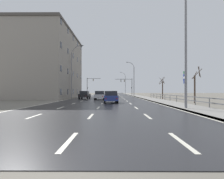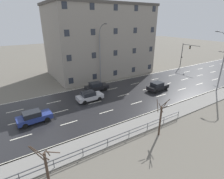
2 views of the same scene
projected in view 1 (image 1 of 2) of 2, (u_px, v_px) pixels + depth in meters
name	position (u px, v px, depth m)	size (l,w,h in m)	color
ground_plane	(109.00, 96.00, 51.48)	(160.00, 160.00, 0.12)	#666056
road_asphalt_strip	(109.00, 95.00, 63.47)	(14.00, 120.00, 0.03)	#232326
sidewalk_right	(133.00, 95.00, 63.42)	(3.00, 120.00, 0.12)	gray
guardrail	(177.00, 97.00, 23.49)	(0.07, 32.15, 1.00)	#515459
street_lamp_foreground	(184.00, 47.00, 15.06)	(2.58, 0.24, 11.01)	slate
street_lamp_midground	(133.00, 79.00, 52.64)	(2.39, 0.24, 10.25)	slate
street_lamp_distant	(125.00, 83.00, 90.22)	(2.88, 0.24, 11.14)	slate
street_lamp_left_bank	(72.00, 72.00, 37.71)	(2.67, 0.24, 11.41)	slate
highway_sign	(185.00, 84.00, 17.21)	(0.09, 0.68, 3.55)	slate
traffic_signal_right	(128.00, 84.00, 61.26)	(5.98, 0.36, 5.89)	#38383A
traffic_signal_left	(90.00, 84.00, 62.59)	(4.88, 0.36, 6.22)	#38383A
car_near_right	(100.00, 95.00, 32.08)	(1.85, 4.10, 1.57)	#B7B7BC
car_far_right	(85.00, 95.00, 35.02)	(1.93, 4.15, 1.57)	black
car_far_left	(114.00, 94.00, 44.38)	(1.98, 4.18, 1.57)	black
car_near_left	(111.00, 97.00, 23.49)	(2.02, 4.19, 1.57)	navy
brick_building	(45.00, 65.00, 41.62)	(13.65, 22.45, 15.21)	gray
bare_tree_near	(195.00, 86.00, 22.65)	(1.07, 1.90, 4.67)	#423328
bare_tree_mid	(162.00, 88.00, 34.74)	(1.17, 1.30, 4.40)	#423328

